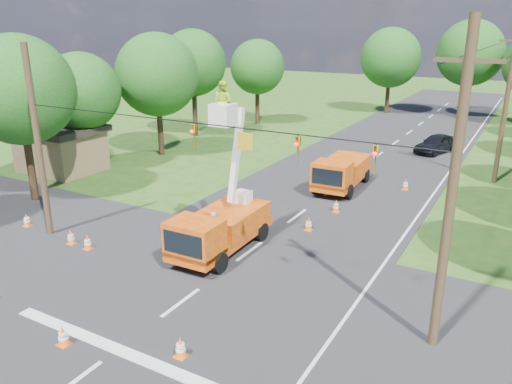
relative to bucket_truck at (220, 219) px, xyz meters
The scene contains 29 objects.
ground 15.75m from the bucket_truck, 85.86° to the left, with size 140.00×140.00×0.00m, color #244E17.
road_main 15.75m from the bucket_truck, 85.86° to the left, with size 12.00×100.00×0.06m, color black.
road_cross 3.08m from the bucket_truck, 64.50° to the right, with size 56.00×10.00×0.07m, color black.
stop_bar 7.82m from the bucket_truck, 81.51° to the right, with size 9.00×0.45×0.02m, color silver.
edge_line 17.09m from the bucket_truck, 66.70° to the left, with size 0.12×90.00×0.02m, color silver.
bucket_truck is the anchor object (origin of this frame).
second_truck 11.35m from the bucket_truck, 82.54° to the left, with size 2.51×5.86×2.16m.
ground_worker 0.78m from the bucket_truck, 92.07° to the right, with size 0.70×0.46×1.93m, color orange.
distant_car 24.31m from the bucket_truck, 78.56° to the left, with size 1.77×4.40×1.50m, color black.
traffic_cone_0 8.33m from the bucket_truck, 93.85° to the right, with size 0.38×0.38×0.71m.
traffic_cone_1 7.62m from the bucket_truck, 66.00° to the right, with size 0.38×0.38×0.71m.
traffic_cone_2 5.01m from the bucket_truck, 59.94° to the left, with size 0.38×0.38×0.71m.
traffic_cone_3 7.87m from the bucket_truck, 69.77° to the left, with size 0.38×0.38×0.71m.
traffic_cone_4 6.18m from the bucket_truck, 153.10° to the right, with size 0.38×0.38×0.71m.
traffic_cone_5 7.16m from the bucket_truck, 157.39° to the right, with size 0.38×0.38×0.71m.
traffic_cone_6 10.49m from the bucket_truck, 167.17° to the right, with size 0.38×0.38×0.71m.
traffic_cone_7 14.04m from the bucket_truck, 68.97° to the left, with size 0.38×0.38×0.71m.
pole_right_near 10.52m from the bucket_truck, 13.83° to the right, with size 1.80×0.30×10.00m.
pole_right_mid 20.39m from the bucket_truck, 61.35° to the left, with size 1.80×0.30×10.00m.
pole_left 9.17m from the bucket_truck, 164.19° to the right, with size 0.30×0.30×9.00m.
signal_span 5.93m from the bucket_truck, 35.31° to the right, with size 18.00×0.29×1.07m.
shed 17.78m from the bucket_truck, 161.55° to the left, with size 5.50×4.50×3.15m.
tree_left_b 14.18m from the bucket_truck, behind, with size 6.00×6.00×9.32m.
tree_left_c 17.17m from the bucket_truck, 156.67° to the left, with size 5.20×5.20×8.06m.
tree_left_d 19.29m from the bucket_truck, 137.68° to the left, with size 6.20×6.20×9.24m.
tree_left_e 25.59m from the bucket_truck, 128.60° to the left, with size 5.80×5.80×9.41m.
tree_left_f 31.09m from the bucket_truck, 116.32° to the left, with size 5.40×5.40×8.40m.
tree_far_a 41.07m from the bucket_truck, 95.44° to the left, with size 6.60×6.60×9.50m.
tree_far_b 43.14m from the bucket_truck, 84.47° to the left, with size 7.00×7.00×10.32m.
Camera 1 is at (10.28, -12.57, 9.69)m, focal length 35.00 mm.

